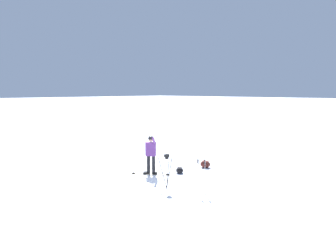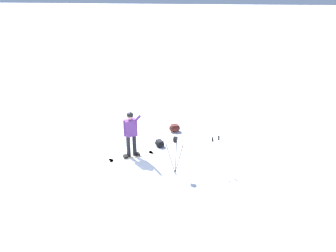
{
  "view_description": "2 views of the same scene",
  "coord_description": "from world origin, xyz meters",
  "px_view_note": "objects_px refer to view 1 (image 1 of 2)",
  "views": [
    {
      "loc": [
        8.37,
        -7.51,
        3.52
      ],
      "look_at": [
        1.51,
        -0.26,
        2.29
      ],
      "focal_mm": 30.46,
      "sensor_mm": 36.0,
      "label": 1
    },
    {
      "loc": [
        3.11,
        -9.04,
        5.35
      ],
      "look_at": [
        1.06,
        0.5,
        1.28
      ],
      "focal_mm": 34.47,
      "sensor_mm": 36.0,
      "label": 2
    }
  ],
  "objects_px": {
    "snowboard": "(150,174)",
    "gear_bag_large": "(180,170)",
    "camera_tripod": "(167,164)",
    "ski_poles": "(201,171)",
    "gear_bag_small": "(205,164)",
    "snowboarder": "(151,151)"
  },
  "relations": [
    {
      "from": "gear_bag_large",
      "to": "ski_poles",
      "type": "distance_m",
      "value": 2.58
    },
    {
      "from": "gear_bag_small",
      "to": "snowboard",
      "type": "bearing_deg",
      "value": -112.98
    },
    {
      "from": "snowboard",
      "to": "gear_bag_small",
      "type": "distance_m",
      "value": 2.7
    },
    {
      "from": "camera_tripod",
      "to": "gear_bag_small",
      "type": "height_order",
      "value": "camera_tripod"
    },
    {
      "from": "snowboard",
      "to": "gear_bag_large",
      "type": "bearing_deg",
      "value": 52.42
    },
    {
      "from": "gear_bag_small",
      "to": "ski_poles",
      "type": "bearing_deg",
      "value": -56.51
    },
    {
      "from": "camera_tripod",
      "to": "gear_bag_small",
      "type": "relative_size",
      "value": 2.21
    },
    {
      "from": "snowboarder",
      "to": "gear_bag_large",
      "type": "relative_size",
      "value": 3.05
    },
    {
      "from": "gear_bag_large",
      "to": "ski_poles",
      "type": "height_order",
      "value": "ski_poles"
    },
    {
      "from": "snowboarder",
      "to": "camera_tripod",
      "type": "height_order",
      "value": "snowboarder"
    },
    {
      "from": "gear_bag_large",
      "to": "ski_poles",
      "type": "relative_size",
      "value": 0.47
    },
    {
      "from": "snowboarder",
      "to": "gear_bag_small",
      "type": "relative_size",
      "value": 2.93
    },
    {
      "from": "camera_tripod",
      "to": "snowboarder",
      "type": "bearing_deg",
      "value": 154.33
    },
    {
      "from": "snowboarder",
      "to": "ski_poles",
      "type": "bearing_deg",
      "value": -6.63
    },
    {
      "from": "gear_bag_small",
      "to": "gear_bag_large",
      "type": "bearing_deg",
      "value": -100.72
    },
    {
      "from": "snowboarder",
      "to": "snowboard",
      "type": "xyz_separation_m",
      "value": [
        -0.01,
        -0.04,
        -0.98
      ]
    },
    {
      "from": "snowboard",
      "to": "camera_tripod",
      "type": "bearing_deg",
      "value": -24.63
    },
    {
      "from": "snowboarder",
      "to": "camera_tripod",
      "type": "bearing_deg",
      "value": -25.67
    },
    {
      "from": "camera_tripod",
      "to": "gear_bag_small",
      "type": "bearing_deg",
      "value": 101.34
    },
    {
      "from": "camera_tripod",
      "to": "ski_poles",
      "type": "height_order",
      "value": "camera_tripod"
    },
    {
      "from": "snowboarder",
      "to": "snowboard",
      "type": "relative_size",
      "value": 1.09
    },
    {
      "from": "ski_poles",
      "to": "gear_bag_large",
      "type": "bearing_deg",
      "value": 148.4
    }
  ]
}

